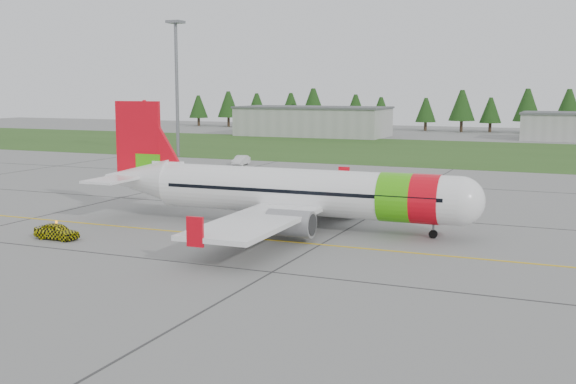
% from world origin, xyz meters
% --- Properties ---
extents(ground, '(320.00, 320.00, 0.00)m').
position_xyz_m(ground, '(0.00, 0.00, 0.00)').
color(ground, gray).
rests_on(ground, ground).
extents(aircraft, '(31.14, 28.57, 9.44)m').
position_xyz_m(aircraft, '(6.02, 12.93, 2.72)').
color(aircraft, white).
rests_on(aircraft, ground).
extents(follow_me_car, '(1.15, 1.35, 3.34)m').
position_xyz_m(follow_me_car, '(-7.62, 2.39, 1.67)').
color(follow_me_car, yellow).
rests_on(follow_me_car, ground).
extents(service_van, '(1.54, 1.47, 4.00)m').
position_xyz_m(service_van, '(-17.57, 50.68, 2.00)').
color(service_van, silver).
rests_on(service_van, ground).
extents(grass_strip, '(320.00, 50.00, 0.03)m').
position_xyz_m(grass_strip, '(0.00, 82.00, 0.01)').
color(grass_strip, '#30561E').
rests_on(grass_strip, ground).
extents(taxi_guideline, '(120.00, 0.25, 0.02)m').
position_xyz_m(taxi_guideline, '(0.00, 8.00, 0.01)').
color(taxi_guideline, gold).
rests_on(taxi_guideline, ground).
extents(hangar_west, '(32.00, 14.00, 6.00)m').
position_xyz_m(hangar_west, '(-30.00, 110.00, 3.00)').
color(hangar_west, '#A8A8A3').
rests_on(hangar_west, ground).
extents(floodlight_mast, '(0.50, 0.50, 20.00)m').
position_xyz_m(floodlight_mast, '(-32.00, 58.00, 10.00)').
color(floodlight_mast, slate).
rests_on(floodlight_mast, ground).
extents(treeline, '(160.00, 8.00, 10.00)m').
position_xyz_m(treeline, '(0.00, 138.00, 5.00)').
color(treeline, '#1C3F14').
rests_on(treeline, ground).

